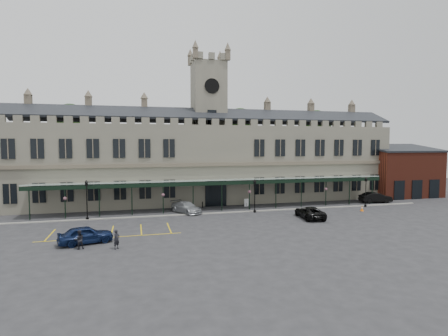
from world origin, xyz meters
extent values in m
plane|color=#262629|center=(0.00, 0.00, 0.00)|extent=(140.00, 140.00, 0.00)
cube|color=#5F5C4F|center=(0.00, 16.00, 6.00)|extent=(60.00, 10.00, 12.00)
cube|color=brown|center=(0.00, 10.82, 6.20)|extent=(60.00, 0.35, 0.50)
cube|color=black|center=(0.00, 13.50, 13.80)|extent=(60.00, 4.77, 2.20)
cube|color=black|center=(0.00, 18.50, 13.80)|extent=(60.00, 4.77, 2.20)
cube|color=black|center=(0.00, 10.90, 1.90)|extent=(3.20, 0.18, 3.80)
cube|color=#5F5C4F|center=(0.00, 16.00, 11.00)|extent=(5.00, 5.00, 22.00)
cylinder|color=silver|center=(0.00, 13.44, 18.00)|extent=(2.20, 0.12, 2.20)
cylinder|color=black|center=(0.00, 13.37, 18.00)|extent=(2.30, 0.04, 2.30)
cube|color=black|center=(0.00, 13.44, 13.00)|extent=(1.40, 0.12, 2.80)
cube|color=#8C9E93|center=(0.00, 9.00, 4.10)|extent=(50.00, 4.00, 0.40)
cube|color=black|center=(0.00, 7.00, 3.85)|extent=(50.00, 0.18, 0.50)
cube|color=#5B2115|center=(34.00, 13.00, 4.00)|extent=(12.00, 8.00, 8.00)
cube|color=black|center=(34.00, 13.00, 8.50)|extent=(12.40, 8.36, 1.47)
cube|color=gray|center=(0.00, 5.50, 0.06)|extent=(60.00, 0.40, 0.12)
cylinder|color=#332314|center=(-22.00, 25.00, 6.00)|extent=(0.70, 0.70, 12.00)
sphere|color=black|center=(-22.00, 25.00, 13.00)|extent=(6.00, 6.00, 6.00)
cylinder|color=#332314|center=(8.00, 25.00, 6.00)|extent=(0.70, 0.70, 12.00)
sphere|color=black|center=(8.00, 25.00, 13.00)|extent=(6.00, 6.00, 6.00)
cylinder|color=#332314|center=(24.00, 25.00, 6.00)|extent=(0.70, 0.70, 12.00)
sphere|color=black|center=(24.00, 25.00, 13.00)|extent=(6.00, 6.00, 6.00)
cylinder|color=black|center=(-17.24, 5.50, 0.16)|extent=(0.38, 0.38, 0.32)
cylinder|color=black|center=(-17.24, 5.50, 2.11)|extent=(0.13, 0.13, 4.22)
cube|color=black|center=(-17.24, 5.50, 4.38)|extent=(0.30, 0.30, 0.42)
cone|color=black|center=(-17.24, 5.50, 4.75)|extent=(0.46, 0.46, 0.32)
cylinder|color=black|center=(4.00, 4.96, 0.15)|extent=(0.35, 0.35, 0.29)
cylinder|color=black|center=(4.00, 4.96, 1.95)|extent=(0.12, 0.12, 3.90)
cube|color=black|center=(4.00, 4.96, 4.04)|extent=(0.27, 0.27, 0.39)
cone|color=black|center=(4.00, 4.96, 4.39)|extent=(0.43, 0.43, 0.29)
cylinder|color=black|center=(21.16, 4.91, 0.14)|extent=(0.34, 0.34, 0.29)
cylinder|color=black|center=(21.16, 4.91, 1.90)|extent=(0.11, 0.11, 3.80)
cube|color=black|center=(21.16, 4.91, 3.95)|extent=(0.27, 0.27, 0.38)
cone|color=black|center=(21.16, 4.91, 4.28)|extent=(0.42, 0.42, 0.29)
cube|color=orange|center=(18.59, 2.14, 0.02)|extent=(0.38, 0.38, 0.04)
cone|color=orange|center=(18.59, 2.14, 0.35)|extent=(0.44, 0.44, 0.70)
cylinder|color=silver|center=(18.59, 2.14, 0.45)|extent=(0.29, 0.29, 0.10)
cylinder|color=black|center=(4.32, 9.54, 0.24)|extent=(0.06, 0.06, 0.47)
cube|color=silver|center=(4.32, 9.54, 0.57)|extent=(0.66, 0.07, 1.14)
cylinder|color=black|center=(-2.19, 10.01, 0.45)|extent=(0.16, 0.16, 0.90)
cylinder|color=black|center=(4.64, 9.70, 0.43)|extent=(0.15, 0.15, 0.87)
imported|color=#0D1A3D|center=(-16.07, -5.09, 0.83)|extent=(5.20, 3.24, 1.65)
imported|color=#A5A8AD|center=(-5.00, 6.94, 0.74)|extent=(4.23, 5.50, 1.49)
imported|color=black|center=(9.40, -0.23, 0.73)|extent=(2.91, 5.48, 1.47)
imported|color=black|center=(25.00, 7.68, 0.82)|extent=(5.10, 2.21, 1.63)
imported|color=black|center=(-13.20, -7.57, 0.85)|extent=(0.73, 0.73, 1.71)
imported|color=black|center=(-16.38, -6.77, 0.84)|extent=(0.94, 0.81, 1.68)
camera|label=1|loc=(-11.50, -39.07, 9.25)|focal=28.00mm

